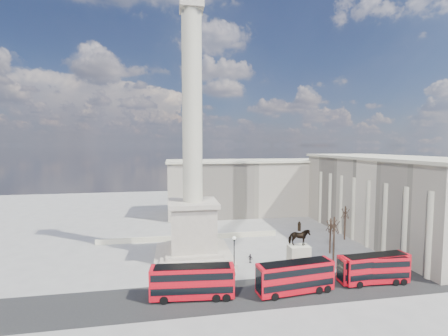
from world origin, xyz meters
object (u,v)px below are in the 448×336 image
Objects in this scene: red_bus_b at (296,277)px; pedestrian_walking at (287,273)px; victorian_lamp at (234,253)px; pedestrian_crossing at (250,258)px; red_bus_a at (193,282)px; red_bus_c at (376,268)px; red_bus_d at (374,269)px; equestrian_statue at (299,255)px; pedestrian_standing at (345,263)px; nelsons_column at (193,190)px.

red_bus_b reaches higher than pedestrian_walking.
victorian_lamp is 6.73m from pedestrian_crossing.
pedestrian_crossing is at bearing 110.60° from pedestrian_walking.
pedestrian_crossing is (10.98, 10.82, -1.59)m from red_bus_a.
red_bus_a reaches higher than pedestrian_crossing.
red_bus_a is 1.06× the size of red_bus_c.
red_bus_d is (-0.48, -0.20, -0.05)m from red_bus_c.
equestrian_statue is 5.44× the size of pedestrian_standing.
pedestrian_standing is at bearing -147.03° from pedestrian_crossing.
red_bus_c is 1.69× the size of victorian_lamp.
red_bus_c is at bearing -27.16° from equestrian_statue.
red_bus_a is 27.48m from red_bus_d.
red_bus_a reaches higher than pedestrian_standing.
red_bus_c is at bearing -161.76° from pedestrian_crossing.
pedestrian_walking is at bearing -19.18° from victorian_lamp.
red_bus_b is 13.85m from pedestrian_standing.
victorian_lamp is at bearing 160.33° from red_bus_c.
pedestrian_walking is (14.95, 3.49, -1.48)m from red_bus_a.
pedestrian_walking is 11.77m from pedestrian_standing.
red_bus_b reaches higher than pedestrian_crossing.
pedestrian_crossing is at bearing 141.12° from equestrian_statue.
pedestrian_walking reaches higher than pedestrian_standing.
red_bus_d is (27.48, -0.08, -0.18)m from red_bus_a.
pedestrian_walking is at bearing 18.38° from red_bus_a.
red_bus_d is 6.70× the size of pedestrian_standing.
red_bus_c is at bearing -16.31° from victorian_lamp.
pedestrian_standing is (19.40, -0.29, -3.02)m from victorian_lamp.
pedestrian_crossing is at bearing -14.65° from pedestrian_standing.
red_bus_c is at bearing -22.37° from pedestrian_walking.
red_bus_d is at bearing -161.21° from red_bus_c.
nelsons_column is 32.23m from red_bus_d.
red_bus_a is 1.08× the size of red_bus_d.
red_bus_a is at bearing 176.88° from red_bus_c.
equestrian_statue is (10.69, -0.88, -0.78)m from victorian_lamp.
red_bus_c is at bearing -1.56° from red_bus_b.
red_bus_c reaches higher than pedestrian_standing.
nelsons_column reaches higher than red_bus_a.
pedestrian_walking is 1.13× the size of pedestrian_crossing.
equestrian_statue is at bearing 154.66° from red_bus_d.
victorian_lamp is at bearing 166.67° from red_bus_d.
victorian_lamp is 19.64m from pedestrian_standing.
nelsons_column is 29.67× the size of pedestrian_crossing.
victorian_lamp is (-20.43, 6.31, 1.57)m from red_bus_d.
red_bus_a is at bearing -138.53° from victorian_lamp.
equestrian_statue reaches higher than red_bus_d.
nelsons_column is 32.52m from red_bus_c.
victorian_lamp is 3.43× the size of pedestrian_walking.
pedestrian_walking is (-13.02, 3.37, -1.36)m from red_bus_c.
pedestrian_standing is 0.95× the size of pedestrian_crossing.
victorian_lamp reaches higher than pedestrian_standing.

